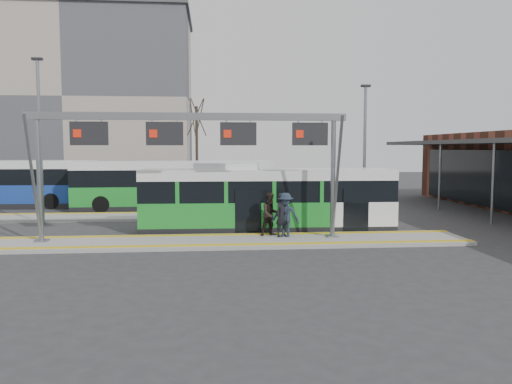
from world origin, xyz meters
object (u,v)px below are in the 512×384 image
(gantry, at_px, (193,139))
(passenger_c, at_px, (285,215))
(hero_bus, at_px, (267,200))
(passenger_a, at_px, (282,215))
(passenger_b, at_px, (271,214))

(gantry, distance_m, passenger_c, 5.02)
(hero_bus, bearing_deg, gantry, -140.33)
(gantry, height_order, hero_bus, gantry)
(passenger_a, bearing_deg, passenger_b, 111.00)
(gantry, xyz_separation_m, hero_bus, (3.32, 2.65, -2.82))
(hero_bus, bearing_deg, passenger_c, -76.61)
(gantry, relative_size, passenger_a, 6.98)
(hero_bus, distance_m, passenger_b, 2.11)
(hero_bus, height_order, passenger_b, hero_bus)
(gantry, bearing_deg, hero_bus, 38.56)
(passenger_a, height_order, passenger_c, passenger_c)
(passenger_b, bearing_deg, passenger_c, -51.70)
(gantry, height_order, passenger_a, gantry)
(passenger_b, bearing_deg, gantry, 171.29)
(hero_bus, distance_m, passenger_c, 2.53)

